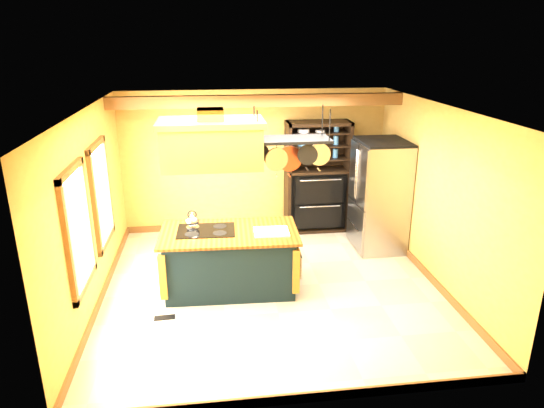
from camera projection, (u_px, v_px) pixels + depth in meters
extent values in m
plane|color=beige|center=(271.00, 287.00, 7.38)|extent=(5.00, 5.00, 0.00)
plane|color=white|center=(271.00, 108.00, 6.50)|extent=(5.00, 5.00, 0.00)
cube|color=gold|center=(255.00, 161.00, 9.28)|extent=(5.00, 0.02, 2.70)
cube|color=gold|center=(305.00, 288.00, 4.60)|extent=(5.00, 0.02, 2.70)
cube|color=gold|center=(91.00, 211.00, 6.64)|extent=(0.02, 5.00, 2.70)
cube|color=gold|center=(437.00, 196.00, 7.25)|extent=(0.02, 5.00, 2.70)
cube|color=brown|center=(258.00, 101.00, 8.13)|extent=(5.00, 0.15, 0.20)
cube|color=brown|center=(78.00, 229.00, 5.87)|extent=(0.06, 1.06, 1.56)
cube|color=white|center=(80.00, 229.00, 5.88)|extent=(0.02, 0.85, 1.34)
cube|color=brown|center=(101.00, 194.00, 7.19)|extent=(0.06, 1.06, 1.56)
cube|color=white|center=(103.00, 194.00, 7.19)|extent=(0.02, 0.85, 1.34)
cube|color=black|center=(230.00, 261.00, 7.23)|extent=(1.88, 1.07, 0.88)
cube|color=brown|center=(229.00, 233.00, 7.08)|extent=(2.05, 1.19, 0.04)
cube|color=black|center=(206.00, 230.00, 7.09)|extent=(0.86, 0.61, 0.01)
ellipsoid|color=silver|center=(192.00, 221.00, 7.16)|extent=(0.20, 0.20, 0.16)
cube|color=white|center=(271.00, 232.00, 7.04)|extent=(0.52, 0.41, 0.02)
cube|color=#AD822B|center=(212.00, 147.00, 6.63)|extent=(1.36, 0.73, 0.57)
cube|color=brown|center=(211.00, 123.00, 6.52)|extent=(1.44, 0.81, 0.08)
cube|color=#AD822B|center=(210.00, 117.00, 6.50)|extent=(0.35, 0.35, 0.23)
cube|color=black|center=(291.00, 140.00, 6.74)|extent=(1.09, 0.55, 0.04)
cylinder|color=black|center=(257.00, 127.00, 6.40)|extent=(0.02, 0.02, 0.44)
cylinder|color=black|center=(322.00, 120.00, 6.93)|extent=(0.02, 0.02, 0.44)
cylinder|color=black|center=(259.00, 153.00, 6.86)|extent=(0.28, 0.04, 0.28)
cylinder|color=silver|center=(276.00, 159.00, 6.69)|extent=(0.33, 0.04, 0.33)
cylinder|color=#C84B32|center=(289.00, 159.00, 6.94)|extent=(0.37, 0.04, 0.37)
cylinder|color=black|center=(308.00, 155.00, 6.73)|extent=(0.28, 0.04, 0.28)
cylinder|color=silver|center=(319.00, 154.00, 6.98)|extent=(0.33, 0.04, 0.33)
cube|color=#999CA1|center=(380.00, 196.00, 8.51)|extent=(0.80, 0.98, 1.91)
cube|color=#999CA1|center=(363.00, 178.00, 8.09)|extent=(0.03, 0.47, 1.03)
cube|color=#999CA1|center=(354.00, 170.00, 8.55)|extent=(0.03, 0.47, 1.03)
cube|color=#999CA1|center=(355.00, 225.00, 8.63)|extent=(0.03, 0.94, 0.80)
cube|color=black|center=(376.00, 245.00, 8.81)|extent=(0.76, 0.93, 0.06)
cube|color=black|center=(315.00, 174.00, 9.47)|extent=(1.21, 0.06, 2.13)
cube|color=black|center=(288.00, 178.00, 9.19)|extent=(0.06, 0.51, 2.13)
cube|color=black|center=(346.00, 176.00, 9.33)|extent=(0.06, 0.51, 2.13)
cube|color=black|center=(317.00, 170.00, 9.22)|extent=(1.21, 0.51, 0.05)
cube|color=black|center=(316.00, 198.00, 9.43)|extent=(1.09, 0.41, 1.15)
cube|color=black|center=(320.00, 191.00, 9.06)|extent=(0.94, 0.04, 0.51)
cube|color=black|center=(319.00, 216.00, 9.23)|extent=(0.94, 0.04, 0.46)
cube|color=black|center=(318.00, 158.00, 9.14)|extent=(1.09, 0.45, 0.02)
cube|color=black|center=(318.00, 145.00, 9.06)|extent=(1.09, 0.45, 0.02)
cube|color=black|center=(319.00, 132.00, 8.98)|extent=(1.09, 0.45, 0.02)
cylinder|color=white|center=(303.00, 157.00, 9.04)|extent=(0.22, 0.22, 0.07)
cylinder|color=teal|center=(336.00, 140.00, 9.02)|extent=(0.10, 0.10, 0.17)
cube|color=black|center=(165.00, 318.00, 6.57)|extent=(0.29, 0.13, 0.01)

